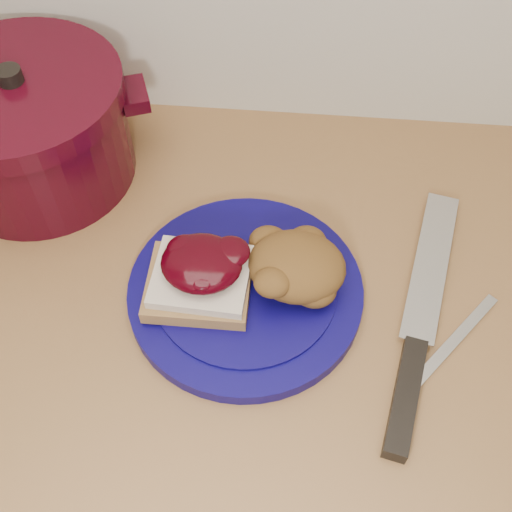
# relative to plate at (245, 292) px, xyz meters

# --- Properties ---
(base_cabinet) EXTENTS (4.00, 0.60, 0.86)m
(base_cabinet) POSITION_rel_plate_xyz_m (-0.05, 0.01, -0.48)
(base_cabinet) COLOR beige
(base_cabinet) RESTS_ON floor
(plate) EXTENTS (0.29, 0.29, 0.02)m
(plate) POSITION_rel_plate_xyz_m (0.00, 0.00, 0.00)
(plate) COLOR #0A054F
(plate) RESTS_ON wood_countertop
(sandwich) EXTENTS (0.11, 0.10, 0.06)m
(sandwich) POSITION_rel_plate_xyz_m (-0.05, -0.01, 0.04)
(sandwich) COLOR olive
(sandwich) RESTS_ON plate
(stuffing_mound) EXTENTS (0.12, 0.10, 0.05)m
(stuffing_mound) POSITION_rel_plate_xyz_m (0.05, 0.01, 0.04)
(stuffing_mound) COLOR brown
(stuffing_mound) RESTS_ON plate
(chef_knife) EXTENTS (0.10, 0.34, 0.02)m
(chef_knife) POSITION_rel_plate_xyz_m (0.18, -0.07, 0.00)
(chef_knife) COLOR black
(chef_knife) RESTS_ON wood_countertop
(butter_knife) EXTENTS (0.11, 0.13, 0.00)m
(butter_knife) POSITION_rel_plate_xyz_m (0.23, -0.04, -0.01)
(butter_knife) COLOR silver
(butter_knife) RESTS_ON wood_countertop
(dutch_oven) EXTENTS (0.32, 0.32, 0.16)m
(dutch_oven) POSITION_rel_plate_xyz_m (-0.28, 0.17, 0.06)
(dutch_oven) COLOR #360510
(dutch_oven) RESTS_ON wood_countertop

